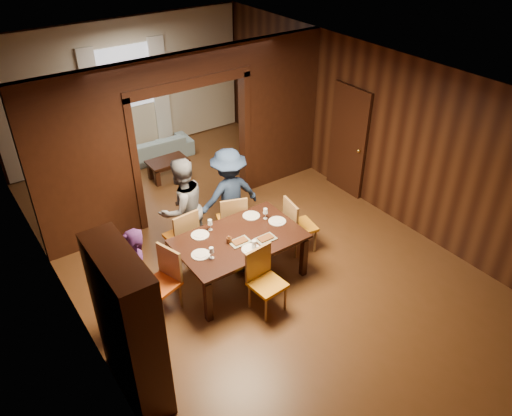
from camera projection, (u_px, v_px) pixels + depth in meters
floor at (244, 249)px, 8.30m from camera, size 9.00×9.00×0.00m
ceiling at (241, 79)px, 6.71m from camera, size 5.50×9.00×0.02m
room_walls at (184, 127)px, 8.77m from camera, size 5.52×9.01×2.90m
person_purple at (137, 282)px, 6.46m from camera, size 0.43×0.61×1.56m
person_grey at (182, 209)px, 7.78m from camera, size 0.92×0.77×1.70m
person_navy at (229, 195)px, 8.19m from camera, size 1.10×0.69×1.63m
sofa at (153, 148)px, 10.89m from camera, size 1.73×0.74×0.50m
serving_bowl at (242, 228)px, 7.44m from camera, size 0.29×0.29×0.07m
dining_table at (240, 258)px, 7.50m from camera, size 1.85×1.15×0.76m
coffee_table at (168, 169)px, 10.21m from camera, size 0.80×0.50×0.40m
chair_left at (161, 283)px, 6.88m from camera, size 0.55×0.55×0.97m
chair_right at (301, 225)px, 8.05m from camera, size 0.51×0.51×0.97m
chair_far_l at (181, 235)px, 7.83m from camera, size 0.47×0.47×0.97m
chair_far_r at (232, 219)px, 8.20m from camera, size 0.56×0.56×0.97m
chair_near at (267, 283)px, 6.88m from camera, size 0.48×0.48×0.97m
hutch at (129, 327)px, 5.51m from camera, size 0.40×1.20×2.00m
door_right at (348, 141)px, 9.36m from camera, size 0.06×0.90×2.10m
window_far at (125, 78)px, 10.41m from camera, size 1.20×0.03×1.30m
curtain_left at (95, 106)px, 10.27m from camera, size 0.35×0.06×2.40m
curtain_right at (161, 92)px, 10.99m from camera, size 0.35×0.06×2.40m
plate_left at (201, 255)px, 6.96m from camera, size 0.27×0.27×0.01m
plate_far_l at (200, 235)px, 7.34m from camera, size 0.27×0.27×0.01m
plate_far_r at (251, 216)px, 7.77m from camera, size 0.27×0.27×0.01m
plate_right at (277, 221)px, 7.64m from camera, size 0.27×0.27×0.01m
plate_near at (251, 249)px, 7.06m from camera, size 0.27×0.27×0.01m
platter_a at (240, 241)px, 7.19m from camera, size 0.30×0.20×0.04m
platter_b at (266, 238)px, 7.25m from camera, size 0.30×0.20×0.04m
wineglass_left at (212, 253)px, 6.85m from camera, size 0.08×0.08×0.18m
wineglass_far at (210, 225)px, 7.41m from camera, size 0.08×0.08×0.18m
wineglass_right at (265, 214)px, 7.67m from camera, size 0.08×0.08×0.18m
tumbler at (254, 245)px, 7.04m from camera, size 0.07×0.07×0.14m
condiment_jar at (229, 240)px, 7.17m from camera, size 0.08×0.08×0.11m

